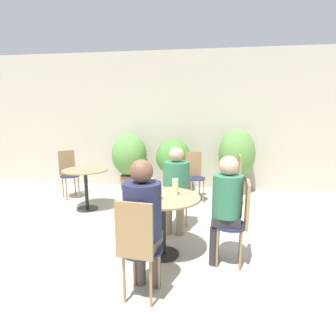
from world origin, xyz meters
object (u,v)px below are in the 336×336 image
object	(u,v)px
bistro_chair_2	(178,190)
beer_glass_0	(157,191)
bistro_chair_3	(235,176)
seated_person_1	(226,200)
bistro_chair_0	(138,243)
beer_glass_1	(175,187)
cafe_table_far	(86,178)
potted_plant_0	(129,157)
bistro_chair_1	(239,216)
bistro_chair_5	(194,172)
seated_person_2	(176,182)
cafe_table_near	(163,208)
potted_plant_2	(237,158)
bistro_chair_4	(68,170)
seated_person_0	(143,216)
beer_glass_2	(152,186)
potted_plant_1	(173,161)

from	to	relation	value
bistro_chair_2	beer_glass_0	xyz separation A→B (m)	(-0.13, -0.98, 0.25)
bistro_chair_3	seated_person_1	size ratio (longest dim) A/B	0.78
bistro_chair_0	beer_glass_1	bearing A→B (deg)	-97.14
cafe_table_far	seated_person_1	world-z (taller)	seated_person_1
beer_glass_1	potted_plant_0	distance (m)	2.98
bistro_chair_1	beer_glass_0	bearing A→B (deg)	-80.16
cafe_table_far	bistro_chair_5	distance (m)	2.00
seated_person_2	cafe_table_near	bearing A→B (deg)	-90.00
bistro_chair_5	potted_plant_0	world-z (taller)	potted_plant_0
bistro_chair_1	potted_plant_2	xyz separation A→B (m)	(0.31, 2.88, 0.19)
cafe_table_near	bistro_chair_3	distance (m)	2.11
bistro_chair_2	beer_glass_1	xyz separation A→B (m)	(0.04, -0.75, 0.25)
cafe_table_near	cafe_table_far	bearing A→B (deg)	138.94
cafe_table_near	bistro_chair_1	distance (m)	0.83
cafe_table_far	bistro_chair_4	size ratio (longest dim) A/B	0.82
seated_person_0	bistro_chair_5	bearing A→B (deg)	-90.87
seated_person_1	beer_glass_2	distance (m)	0.84
seated_person_0	bistro_chair_3	bearing A→B (deg)	-106.71
seated_person_2	beer_glass_1	xyz separation A→B (m)	(0.05, -0.60, 0.10)
cafe_table_near	seated_person_1	xyz separation A→B (m)	(0.69, -0.07, 0.14)
cafe_table_far	potted_plant_1	size ratio (longest dim) A/B	0.67
bistro_chair_3	potted_plant_2	distance (m)	0.96
bistro_chair_4	beer_glass_1	bearing A→B (deg)	-83.24
beer_glass_2	seated_person_0	bearing A→B (deg)	-84.83
seated_person_0	potted_plant_1	bearing A→B (deg)	-81.86
cafe_table_far	bistro_chair_0	size ratio (longest dim) A/B	0.82
bistro_chair_1	seated_person_2	distance (m)	1.09
seated_person_1	potted_plant_1	bearing A→B (deg)	-155.95
cafe_table_far	seated_person_2	size ratio (longest dim) A/B	0.64
cafe_table_near	cafe_table_far	distance (m)	2.07
bistro_chair_1	bistro_chair_3	xyz separation A→B (m)	(0.17, 1.95, 0.00)
seated_person_2	potted_plant_2	distance (m)	2.36
bistro_chair_0	bistro_chair_3	world-z (taller)	same
cafe_table_near	potted_plant_0	world-z (taller)	potted_plant_0
cafe_table_far	seated_person_0	world-z (taller)	seated_person_0
bistro_chair_0	seated_person_0	distance (m)	0.23
cafe_table_near	seated_person_2	xyz separation A→B (m)	(0.07, 0.68, 0.13)
bistro_chair_2	potted_plant_2	world-z (taller)	potted_plant_2
seated_person_2	beer_glass_2	world-z (taller)	seated_person_2
bistro_chair_3	bistro_chair_5	size ratio (longest dim) A/B	1.00
cafe_table_near	potted_plant_1	bearing A→B (deg)	94.07
seated_person_1	seated_person_2	distance (m)	0.97
bistro_chair_3	seated_person_0	distance (m)	2.77
potted_plant_2	bistro_chair_0	bearing A→B (deg)	-108.69
cafe_table_near	seated_person_2	world-z (taller)	seated_person_2
bistro_chair_4	bistro_chair_1	bearing A→B (deg)	-78.43
seated_person_0	seated_person_1	size ratio (longest dim) A/B	1.04
cafe_table_far	potted_plant_0	world-z (taller)	potted_plant_0
beer_glass_2	potted_plant_0	xyz separation A→B (m)	(-1.04, 2.71, -0.09)
cafe_table_near	bistro_chair_4	bearing A→B (deg)	137.90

